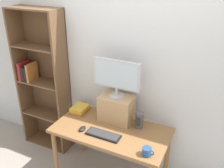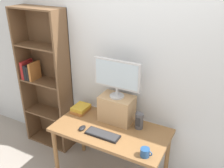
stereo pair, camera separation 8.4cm
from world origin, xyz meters
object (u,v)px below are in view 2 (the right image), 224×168
(riser_box, at_px, (117,109))
(keyboard, at_px, (103,134))
(desk, at_px, (111,135))
(coffee_mug, at_px, (145,152))
(desk_speaker, at_px, (139,121))
(book_stack, at_px, (81,109))
(computer_mouse, at_px, (82,128))
(computer_monitor, at_px, (117,76))
(bookshelf_unit, at_px, (45,80))

(riser_box, distance_m, keyboard, 0.37)
(riser_box, bearing_deg, desk, -82.19)
(keyboard, xyz_separation_m, coffee_mug, (0.51, -0.09, 0.03))
(riser_box, distance_m, desk_speaker, 0.30)
(keyboard, bearing_deg, coffee_mug, -9.83)
(book_stack, bearing_deg, desk, -16.85)
(computer_mouse, distance_m, book_stack, 0.39)
(keyboard, relative_size, coffee_mug, 3.17)
(desk_speaker, bearing_deg, desk, -148.20)
(desk, height_order, desk_speaker, desk_speaker)
(computer_monitor, xyz_separation_m, book_stack, (-0.48, -0.04, -0.52))
(bookshelf_unit, relative_size, coffee_mug, 16.35)
(computer_monitor, bearing_deg, keyboard, -89.13)
(book_stack, height_order, desk_speaker, desk_speaker)
(book_stack, xyz_separation_m, coffee_mug, (1.00, -0.39, 0.00))
(keyboard, bearing_deg, bookshelf_unit, 160.23)
(desk_speaker, bearing_deg, computer_monitor, 174.73)
(computer_mouse, bearing_deg, computer_monitor, 54.28)
(riser_box, bearing_deg, bookshelf_unit, 176.59)
(coffee_mug, bearing_deg, desk_speaker, 119.70)
(keyboard, relative_size, book_stack, 1.70)
(desk, relative_size, computer_monitor, 2.35)
(riser_box, distance_m, computer_monitor, 0.41)
(riser_box, xyz_separation_m, book_stack, (-0.48, -0.04, -0.12))
(computer_monitor, distance_m, desk_speaker, 0.55)
(desk, bearing_deg, keyboard, -98.44)
(riser_box, height_order, desk_speaker, riser_box)
(riser_box, relative_size, book_stack, 1.73)
(bookshelf_unit, xyz_separation_m, keyboard, (1.13, -0.40, -0.24))
(desk, height_order, computer_mouse, computer_mouse)
(keyboard, relative_size, desk_speaker, 2.01)
(computer_monitor, height_order, keyboard, computer_monitor)
(bookshelf_unit, relative_size, desk_speaker, 10.37)
(keyboard, height_order, coffee_mug, coffee_mug)
(coffee_mug, bearing_deg, computer_mouse, 174.18)
(computer_mouse, xyz_separation_m, book_stack, (-0.23, 0.31, 0.02))
(coffee_mug, bearing_deg, computer_monitor, 140.71)
(desk_speaker, bearing_deg, bookshelf_unit, 176.14)
(computer_monitor, distance_m, coffee_mug, 0.85)
(coffee_mug, height_order, desk_speaker, desk_speaker)
(riser_box, xyz_separation_m, computer_monitor, (0.00, -0.00, 0.41))
(bookshelf_unit, bearing_deg, desk, -12.79)
(bookshelf_unit, height_order, coffee_mug, bookshelf_unit)
(computer_monitor, relative_size, keyboard, 1.45)
(desk, height_order, computer_monitor, computer_monitor)
(desk, relative_size, keyboard, 3.41)
(keyboard, distance_m, computer_mouse, 0.25)
(keyboard, xyz_separation_m, book_stack, (-0.49, 0.30, 0.03))
(computer_monitor, bearing_deg, desk, -82.13)
(computer_mouse, bearing_deg, bookshelf_unit, 154.50)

